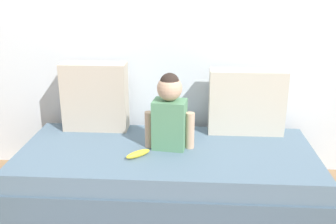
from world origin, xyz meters
TOP-DOWN VIEW (x-y plane):
  - ground_plane at (0.00, 0.00)m, footprint 12.00×12.00m
  - back_wall at (0.00, 0.56)m, footprint 5.12×0.10m
  - couch at (0.00, 0.00)m, footprint 1.92×0.85m
  - throw_pillow_left at (-0.53, 0.33)m, footprint 0.45×0.16m
  - throw_pillow_right at (0.53, 0.33)m, footprint 0.51×0.16m
  - toddler at (0.02, 0.03)m, footprint 0.32×0.18m
  - banana at (-0.17, -0.12)m, footprint 0.16×0.15m

SIDE VIEW (x-z plane):
  - ground_plane at x=0.00m, z-range 0.00..0.00m
  - couch at x=0.00m, z-range 0.00..0.36m
  - banana at x=-0.17m, z-range 0.36..0.40m
  - throw_pillow_right at x=0.53m, z-range 0.36..0.81m
  - toddler at x=0.02m, z-range 0.36..0.84m
  - throw_pillow_left at x=-0.53m, z-range 0.36..0.84m
  - back_wall at x=0.00m, z-range 0.00..2.40m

